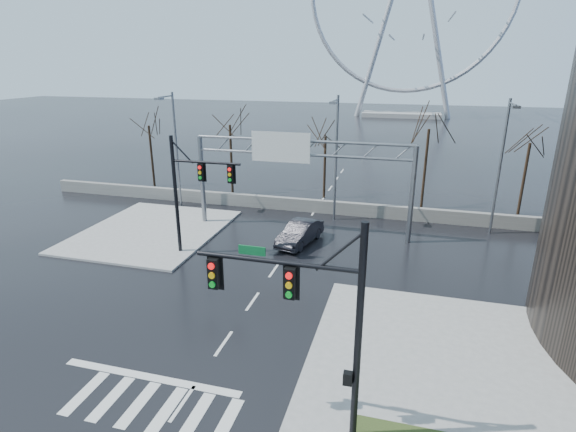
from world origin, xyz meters
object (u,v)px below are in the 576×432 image
(sign_gantry, at_px, (296,165))
(car, at_px, (300,233))
(signal_mast_near, at_px, (317,311))
(signal_mast_far, at_px, (190,186))

(sign_gantry, xyz_separation_m, car, (0.87, -2.20, -4.39))
(signal_mast_near, relative_size, sign_gantry, 0.49)
(signal_mast_near, bearing_deg, car, 105.45)
(signal_mast_near, distance_m, signal_mast_far, 17.03)
(signal_mast_far, height_order, sign_gantry, signal_mast_far)
(car, bearing_deg, sign_gantry, 124.59)
(signal_mast_near, relative_size, car, 1.67)
(sign_gantry, bearing_deg, car, -68.38)
(sign_gantry, distance_m, car, 4.99)
(signal_mast_far, distance_m, sign_gantry, 8.14)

